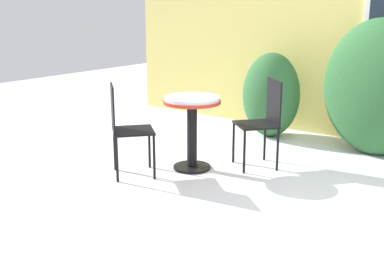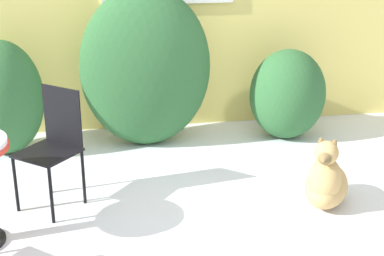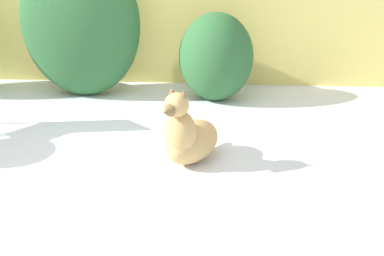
# 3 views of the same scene
# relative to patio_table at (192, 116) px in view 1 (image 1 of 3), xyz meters

# --- Properties ---
(ground_plane) EXTENTS (16.00, 16.00, 0.00)m
(ground_plane) POSITION_rel_patio_table_xyz_m (1.54, -0.13, -0.54)
(ground_plane) COLOR white
(shrub_left) EXTENTS (0.71, 0.65, 1.04)m
(shrub_left) POSITION_rel_patio_table_xyz_m (0.02, 1.58, -0.02)
(shrub_left) COLOR #2D6033
(shrub_left) RESTS_ON ground_plane
(shrub_middle) EXTENTS (1.19, 0.61, 1.47)m
(shrub_middle) POSITION_rel_patio_table_xyz_m (1.30, 1.58, 0.20)
(shrub_middle) COLOR #2D6033
(shrub_middle) RESTS_ON ground_plane
(patio_table) EXTENTS (0.56, 0.56, 0.73)m
(patio_table) POSITION_rel_patio_table_xyz_m (0.00, 0.00, 0.00)
(patio_table) COLOR black
(patio_table) RESTS_ON ground_plane
(patio_chair_near_table) EXTENTS (0.54, 0.54, 0.88)m
(patio_chair_near_table) POSITION_rel_patio_table_xyz_m (0.52, 0.49, -0.05)
(patio_chair_near_table) COLOR black
(patio_chair_near_table) RESTS_ON ground_plane
(patio_chair_far_side) EXTENTS (0.54, 0.54, 0.88)m
(patio_chair_far_side) POSITION_rel_patio_table_xyz_m (-0.38, -0.54, -0.05)
(patio_chair_far_side) COLOR black
(patio_chair_far_side) RESTS_ON ground_plane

